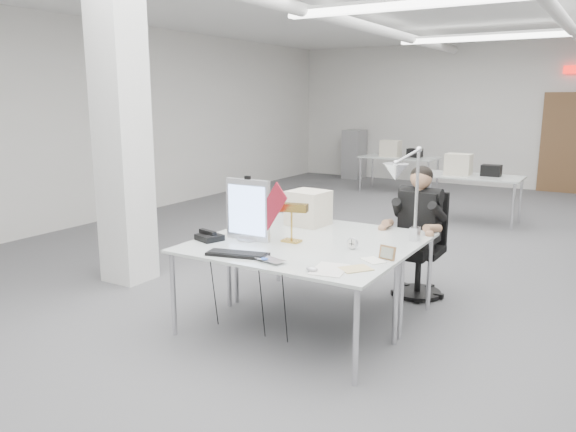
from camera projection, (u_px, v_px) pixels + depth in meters
name	position (u px, v px, depth m)	size (l,w,h in m)	color
room_shell	(402.00, 123.00, 6.55)	(10.04, 14.04, 3.24)	#525255
desk_main	(282.00, 254.00, 4.56)	(1.80, 0.90, 0.03)	silver
desk_second	(332.00, 232.00, 5.31)	(1.80, 0.90, 0.03)	silver
bg_desk_a	(470.00, 176.00, 9.07)	(1.60, 0.80, 0.03)	silver
bg_desk_b	(399.00, 157.00, 11.92)	(1.60, 0.80, 0.03)	silver
filing_cabinet	(354.00, 154.00, 14.03)	(0.45, 0.55, 1.20)	gray
office_chair	(419.00, 247.00, 5.65)	(0.51, 0.51, 1.03)	black
seated_person	(420.00, 210.00, 5.53)	(0.50, 0.62, 0.94)	black
monitor	(248.00, 210.00, 4.91)	(0.44, 0.04, 0.54)	silver
pennant	(272.00, 207.00, 4.74)	(0.44, 0.01, 0.18)	maroon
keyboard	(238.00, 254.00, 4.47)	(0.50, 0.17, 0.02)	black
laptop	(265.00, 261.00, 4.28)	(0.29, 0.18, 0.02)	#AFAFB3
mouse	(312.00, 269.00, 4.06)	(0.09, 0.06, 0.04)	#B3B2B7
bankers_lamp	(292.00, 224.00, 4.86)	(0.29, 0.11, 0.33)	gold
desk_phone	(210.00, 237.00, 4.95)	(0.21, 0.19, 0.05)	black
picture_frame_left	(237.00, 229.00, 5.11)	(0.15, 0.01, 0.12)	olive
picture_frame_right	(387.00, 253.00, 4.36)	(0.14, 0.01, 0.11)	#986A41
desk_clock	(353.00, 243.00, 4.66)	(0.10, 0.10, 0.03)	#BABAC0
paper_stack_a	(330.00, 269.00, 4.10)	(0.23, 0.34, 0.01)	silver
paper_stack_b	(356.00, 269.00, 4.12)	(0.16, 0.23, 0.01)	#CEB67B
paper_stack_c	(373.00, 260.00, 4.33)	(0.19, 0.13, 0.01)	white
beige_monitor	(308.00, 208.00, 5.53)	(0.36, 0.34, 0.34)	beige
architect_lamp	(407.00, 194.00, 4.64)	(0.24, 0.70, 0.91)	#B3B4B8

